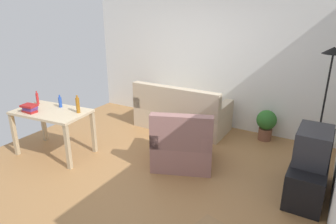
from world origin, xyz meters
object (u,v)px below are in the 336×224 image
tv_stand (308,177)px  bottle_blue (60,102)px  bottle_amber (78,105)px  tv (314,146)px  book_stack (30,108)px  couch (181,114)px  potted_plant (266,123)px  armchair (183,145)px  bottle_red (37,98)px  torchiere_lamp (329,74)px  desk (52,117)px

tv_stand → bottle_blue: size_ratio=5.18×
bottle_blue → bottle_amber: 0.46m
tv → bottle_blue: bearing=100.2°
book_stack → bottle_amber: bearing=28.3°
tv_stand → book_stack: bearing=105.2°
couch → potted_plant: 1.63m
armchair → bottle_blue: (-2.02, -0.55, 0.53)m
tv_stand → book_stack: size_ratio=4.28×
bottle_red → tv: bearing=10.1°
torchiere_lamp → couch: bearing=178.4°
desk → torchiere_lamp: bearing=21.1°
couch → bottle_red: bottle_red is taller
tv_stand → bottle_red: (-4.28, -0.76, 0.62)m
bottle_amber → tv_stand: bearing=12.3°
bottle_amber → bottle_blue: bearing=174.3°
potted_plant → bottle_amber: bearing=-138.7°
tv_stand → bottle_amber: bearing=102.3°
book_stack → torchiere_lamp: bearing=28.1°
desk → armchair: (2.01, 0.75, -0.33)m
couch → tv: 2.76m
tv → bottle_red: bearing=100.1°
couch → potted_plant: (1.60, 0.31, 0.02)m
tv → desk: tv is taller
bottle_blue → desk: bearing=-88.0°
desk → bottle_red: bearing=159.5°
desk → potted_plant: (2.91, 2.32, -0.32)m
couch → bottle_red: bearing=46.4°
bottle_blue → book_stack: bearing=-118.9°
bottle_amber → book_stack: bearing=-151.7°
tv → book_stack: 4.18m
torchiere_lamp → bottle_red: bearing=-157.0°
bottle_amber → book_stack: bottle_amber is taller
desk → potted_plant: bearing=32.6°
bottle_red → couch: bearing=46.4°
couch → potted_plant: couch is taller
desk → book_stack: book_stack is taller
tv → armchair: (-1.79, -0.14, -0.38)m
tv_stand → bottle_amber: size_ratio=3.84×
torchiere_lamp → book_stack: (-4.03, -2.15, -0.59)m
couch → desk: size_ratio=1.43×
torchiere_lamp → tv_stand: bearing=-90.0°
tv_stand → bottle_red: bearing=100.1°
bottle_blue → armchair: bearing=15.1°
tv_stand → book_stack: book_stack is taller
tv → torchiere_lamp: size_ratio=0.33×
torchiere_lamp → bottle_amber: 3.83m
torchiere_lamp → armchair: torchiere_lamp is taller
tv → armchair: size_ratio=0.52×
couch → book_stack: 2.76m
tv_stand → bottle_amber: (-3.35, -0.73, 0.65)m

